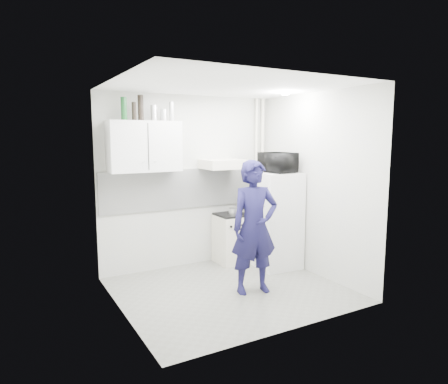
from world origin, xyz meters
TOP-DOWN VIEW (x-y plane):
  - floor at (0.00, 0.00)m, footprint 2.80×2.80m
  - ceiling at (0.00, 0.00)m, footprint 2.80×2.80m
  - wall_back at (0.00, 1.25)m, footprint 2.80×0.00m
  - wall_left at (-1.40, 0.00)m, footprint 0.00×2.60m
  - wall_right at (1.40, 0.00)m, footprint 0.00×2.60m
  - person at (0.25, -0.19)m, footprint 0.68×0.51m
  - stove at (0.61, 1.00)m, footprint 0.47×0.47m
  - fridge at (1.10, 0.47)m, footprint 0.64×0.64m
  - stove_top at (0.61, 1.00)m, footprint 0.45×0.45m
  - saucepan at (0.62, 0.93)m, footprint 0.18×0.18m
  - microwave at (1.10, 0.47)m, footprint 0.56×0.40m
  - bottle_b at (-1.02, 1.07)m, footprint 0.08×0.08m
  - bottle_c at (-0.88, 1.07)m, footprint 0.06×0.06m
  - bottle_d at (-0.78, 1.07)m, footprint 0.08×0.08m
  - canister_a at (-0.60, 1.07)m, footprint 0.09×0.09m
  - canister_b at (-0.46, 1.07)m, footprint 0.09×0.09m
  - bottle_e at (-0.34, 1.07)m, footprint 0.07×0.07m
  - upper_cabinet at (-0.75, 1.07)m, footprint 1.00×0.35m
  - range_hood at (0.45, 1.00)m, footprint 0.60×0.50m
  - backsplash at (0.00, 1.24)m, footprint 2.74×0.03m
  - pipe_a at (1.30, 1.17)m, footprint 0.05×0.05m
  - pipe_b at (1.18, 1.17)m, footprint 0.04×0.04m
  - ceiling_spot_fixture at (1.00, 0.20)m, footprint 0.10×0.10m

SIDE VIEW (x-z plane):
  - floor at x=0.00m, z-range 0.00..0.00m
  - stove at x=0.61m, z-range 0.00..0.76m
  - fridge at x=1.10m, z-range 0.00..1.45m
  - stove_top at x=0.61m, z-range 0.76..0.78m
  - saucepan at x=0.62m, z-range 0.78..0.88m
  - person at x=0.25m, z-range 0.00..1.70m
  - backsplash at x=0.00m, z-range 0.90..1.50m
  - wall_left at x=-1.40m, z-range 0.00..2.60m
  - wall_right at x=1.40m, z-range 0.00..2.60m
  - pipe_a at x=1.30m, z-range 0.00..2.60m
  - pipe_b at x=1.18m, z-range 0.00..2.60m
  - wall_back at x=0.00m, z-range -0.10..2.70m
  - range_hood at x=0.45m, z-range 1.50..1.64m
  - microwave at x=1.10m, z-range 1.45..1.75m
  - upper_cabinet at x=-0.75m, z-range 1.50..2.20m
  - canister_b at x=-0.46m, z-range 2.20..2.37m
  - canister_a at x=-0.60m, z-range 2.20..2.42m
  - bottle_c at x=-0.88m, z-range 2.20..2.45m
  - bottle_e at x=-0.34m, z-range 2.20..2.47m
  - bottle_b at x=-1.02m, z-range 2.20..2.51m
  - bottle_d at x=-0.78m, z-range 2.20..2.55m
  - ceiling_spot_fixture at x=1.00m, z-range 2.56..2.58m
  - ceiling at x=0.00m, z-range 2.60..2.60m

